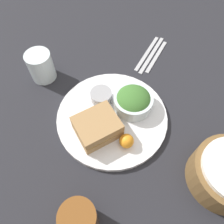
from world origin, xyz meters
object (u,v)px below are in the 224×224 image
object	(u,v)px
salad_bowl	(133,101)
knife	(152,55)
drink_glass	(80,220)
fork	(147,53)
spoon	(156,56)
plate	(112,117)
dressing_cup	(101,96)
water_glass	(41,66)
sandwich	(97,126)

from	to	relation	value
salad_bowl	knife	xyz separation A→B (m)	(-0.23, -0.07, -0.04)
drink_glass	fork	bearing A→B (deg)	-162.02
drink_glass	spoon	size ratio (longest dim) A/B	0.65
plate	fork	xyz separation A→B (m)	(-0.29, -0.06, -0.00)
dressing_cup	spoon	distance (m)	0.27
spoon	water_glass	world-z (taller)	water_glass
dressing_cup	drink_glass	distance (m)	0.33
sandwich	spoon	bearing A→B (deg)	-176.01
salad_bowl	spoon	xyz separation A→B (m)	(-0.23, -0.05, -0.04)
salad_bowl	water_glass	bearing A→B (deg)	-76.76
fork	water_glass	size ratio (longest dim) A/B	2.00
fork	water_glass	distance (m)	0.36
salad_bowl	drink_glass	world-z (taller)	drink_glass
sandwich	salad_bowl	size ratio (longest dim) A/B	1.23
dressing_cup	fork	distance (m)	0.26
salad_bowl	knife	world-z (taller)	salad_bowl
water_glass	dressing_cup	bearing A→B (deg)	99.23
knife	spoon	distance (m)	0.02
dressing_cup	water_glass	bearing A→B (deg)	-80.77
drink_glass	knife	xyz separation A→B (m)	(-0.54, -0.16, -0.05)
plate	dressing_cup	world-z (taller)	dressing_cup
spoon	drink_glass	bearing A→B (deg)	-174.44
dressing_cup	water_glass	world-z (taller)	water_glass
plate	knife	size ratio (longest dim) A/B	1.60
sandwich	water_glass	bearing A→B (deg)	-101.86
sandwich	dressing_cup	size ratio (longest dim) A/B	2.18
dressing_cup	spoon	bearing A→B (deg)	172.74
spoon	dressing_cup	bearing A→B (deg)	163.93
sandwich	drink_glass	world-z (taller)	drink_glass
plate	knife	xyz separation A→B (m)	(-0.29, -0.04, -0.00)
dressing_cup	knife	xyz separation A→B (m)	(-0.26, 0.02, -0.03)
knife	spoon	bearing A→B (deg)	-90.00
spoon	sandwich	bearing A→B (deg)	175.18
plate	water_glass	distance (m)	0.28
sandwich	drink_glass	distance (m)	0.22
plate	spoon	size ratio (longest dim) A/B	1.86
sandwich	water_glass	size ratio (longest dim) A/B	1.46
knife	water_glass	size ratio (longest dim) A/B	2.10
spoon	water_glass	size ratio (longest dim) A/B	1.80
knife	water_glass	xyz separation A→B (m)	(0.30, -0.23, 0.04)
water_glass	spoon	bearing A→B (deg)	140.57
plate	fork	distance (m)	0.29
salad_bowl	water_glass	distance (m)	0.31
sandwich	spoon	xyz separation A→B (m)	(-0.36, -0.02, -0.04)
dressing_cup	spoon	world-z (taller)	dressing_cup
sandwich	fork	distance (m)	0.36
drink_glass	knife	size ratio (longest dim) A/B	0.56
sandwich	knife	distance (m)	0.36
sandwich	knife	bearing A→B (deg)	-173.12
plate	fork	bearing A→B (deg)	-167.67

